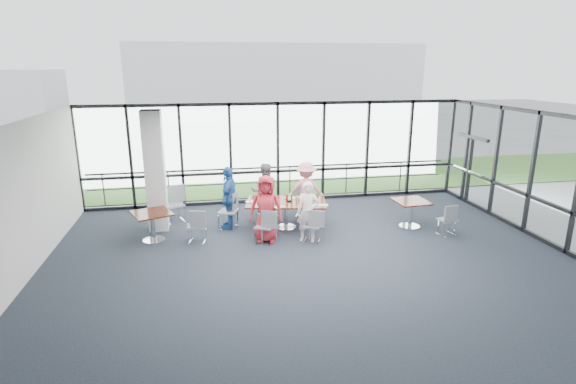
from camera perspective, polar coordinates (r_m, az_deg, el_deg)
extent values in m
cube|color=#1E232F|center=(10.17, 3.40, -9.23)|extent=(12.00, 10.00, 0.02)
cube|color=silver|center=(9.28, 3.73, 9.04)|extent=(12.00, 10.00, 0.04)
cube|color=silver|center=(10.04, -31.89, -2.18)|extent=(0.10, 10.00, 3.20)
cube|color=silver|center=(5.28, 17.36, -15.57)|extent=(12.00, 0.10, 3.20)
cube|color=white|center=(14.37, -1.30, 5.01)|extent=(12.00, 0.10, 3.20)
cube|color=white|center=(12.47, 31.38, 1.01)|extent=(0.10, 10.00, 3.20)
cube|color=black|center=(15.49, 22.03, 2.56)|extent=(0.12, 1.60, 2.10)
cube|color=white|center=(12.30, -16.52, 2.51)|extent=(0.50, 0.50, 3.20)
cube|color=slate|center=(19.55, -3.66, 3.02)|extent=(80.00, 70.00, 0.02)
cube|color=#316124|center=(17.61, -2.86, 1.71)|extent=(80.00, 5.00, 0.01)
cube|color=white|center=(41.43, -1.95, 13.99)|extent=(24.00, 10.00, 6.00)
cylinder|color=#2D2D33|center=(15.19, -1.64, 1.34)|extent=(12.00, 0.06, 0.06)
cube|color=#321607|center=(12.10, -0.26, -1.31)|extent=(2.30, 1.56, 0.04)
cylinder|color=silver|center=(12.21, -0.26, -2.99)|extent=(0.12, 0.12, 0.71)
cylinder|color=silver|center=(12.33, -0.26, -4.49)|extent=(0.56, 0.56, 0.03)
cube|color=#321607|center=(11.71, -16.90, -2.60)|extent=(1.15, 1.15, 0.04)
cylinder|color=silver|center=(11.83, -16.76, -4.32)|extent=(0.12, 0.12, 0.71)
cube|color=#321607|center=(12.63, 15.39, -1.15)|extent=(0.91, 0.91, 0.04)
cylinder|color=silver|center=(12.74, 15.26, -2.76)|extent=(0.12, 0.12, 0.71)
imported|color=red|center=(11.16, -2.82, -2.15)|extent=(0.93, 0.72, 1.70)
imported|color=white|center=(11.19, 2.55, -2.55)|extent=(0.68, 0.60, 1.54)
imported|color=slate|center=(12.90, -2.98, 0.13)|extent=(0.79, 0.49, 1.62)
imported|color=pink|center=(12.98, 2.30, 0.27)|extent=(1.15, 0.75, 1.64)
imported|color=#285DA8|center=(12.19, -7.47, -0.70)|extent=(0.86, 1.13, 1.71)
cylinder|color=white|center=(11.78, -2.91, -1.66)|extent=(0.26, 0.26, 0.01)
cylinder|color=white|center=(11.74, 2.81, -1.72)|extent=(0.26, 0.26, 0.01)
cylinder|color=white|center=(12.50, -2.44, -0.62)|extent=(0.25, 0.25, 0.01)
cylinder|color=white|center=(12.49, 2.13, -0.64)|extent=(0.27, 0.27, 0.01)
cylinder|color=white|center=(12.09, -4.82, -1.23)|extent=(0.26, 0.26, 0.01)
cylinder|color=white|center=(11.85, -1.67, -1.22)|extent=(0.07, 0.07, 0.14)
cylinder|color=white|center=(11.92, 1.17, -1.11)|extent=(0.07, 0.07, 0.14)
cylinder|color=white|center=(12.31, -0.25, -0.56)|extent=(0.07, 0.07, 0.15)
cylinder|color=white|center=(12.00, -3.54, -1.03)|extent=(0.07, 0.07, 0.14)
cube|color=white|center=(11.63, -1.13, -1.91)|extent=(0.34, 0.29, 0.00)
cube|color=white|center=(11.83, 4.36, -1.65)|extent=(0.34, 0.27, 0.00)
cube|color=white|center=(12.44, 0.39, -0.72)|extent=(0.30, 0.23, 0.00)
cube|color=black|center=(12.09, 0.12, -1.13)|extent=(0.10, 0.07, 0.04)
cylinder|color=#9D240A|center=(12.11, -0.12, -0.75)|extent=(0.06, 0.06, 0.18)
cylinder|color=#19761F|center=(12.08, 0.46, -0.73)|extent=(0.05, 0.05, 0.20)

